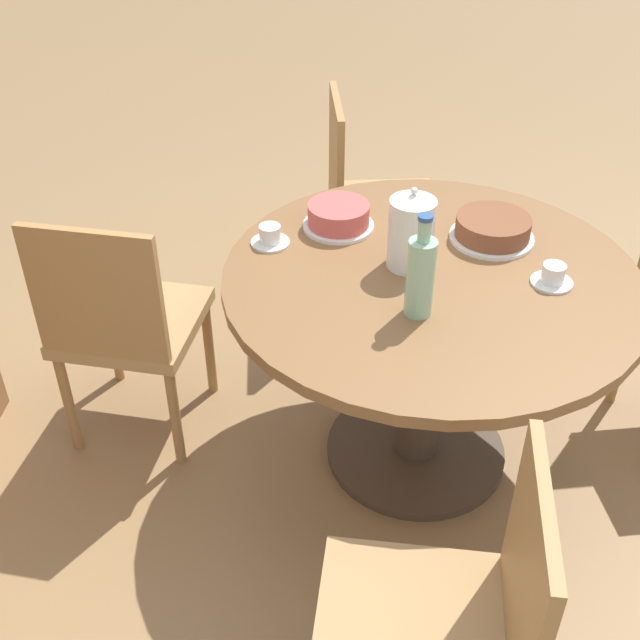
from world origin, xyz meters
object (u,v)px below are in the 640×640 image
(chair_c, at_px, (123,322))
(coffee_pot, at_px, (411,231))
(cup_a, at_px, (553,276))
(cake_second, at_px, (338,217))
(water_bottle, at_px, (420,275))
(cake_main, at_px, (493,229))
(cup_b, at_px, (270,237))
(chair_b, at_px, (370,198))
(chair_d, at_px, (447,624))

(chair_c, bearing_deg, coffee_pot, -173.41)
(cup_a, bearing_deg, cake_second, 64.69)
(water_bottle, distance_m, cake_main, 0.46)
(cup_b, bearing_deg, cake_second, -61.80)
(cake_main, relative_size, cup_a, 2.17)
(cup_b, bearing_deg, coffee_pot, -103.47)
(coffee_pot, relative_size, cup_a, 2.10)
(chair_b, xyz_separation_m, chair_d, (-1.85, -0.15, 0.00))
(chair_d, height_order, water_bottle, water_bottle)
(chair_c, height_order, cup_a, chair_c)
(chair_b, relative_size, coffee_pot, 3.52)
(coffee_pot, xyz_separation_m, cup_b, (0.10, 0.41, -0.09))
(chair_b, bearing_deg, chair_d, 178.43)
(water_bottle, xyz_separation_m, cup_b, (0.33, 0.42, -0.09))
(cup_a, bearing_deg, chair_c, 85.47)
(chair_c, bearing_deg, cake_second, -156.51)
(chair_b, bearing_deg, cup_b, 152.10)
(coffee_pot, height_order, cake_main, coffee_pot)
(chair_b, relative_size, cake_main, 3.41)
(cake_second, bearing_deg, chair_b, -9.14)
(chair_c, xyz_separation_m, cake_second, (0.18, -0.66, 0.29))
(coffee_pot, bearing_deg, chair_b, 6.50)
(coffee_pot, relative_size, cup_b, 2.10)
(cake_second, bearing_deg, chair_d, -167.56)
(cake_main, xyz_separation_m, cake_second, (0.05, 0.46, 0.00))
(water_bottle, height_order, cup_a, water_bottle)
(coffee_pot, xyz_separation_m, cake_main, (0.15, -0.25, -0.08))
(chair_b, distance_m, cake_main, 0.85)
(chair_d, height_order, cake_second, chair_d)
(cake_second, xyz_separation_m, cup_a, (-0.28, -0.60, -0.01))
(cake_main, bearing_deg, chair_c, 96.80)
(cake_second, bearing_deg, water_bottle, -153.28)
(chair_c, height_order, cake_main, chair_c)
(chair_d, xyz_separation_m, cake_main, (1.14, -0.20, 0.28))
(water_bottle, bearing_deg, coffee_pot, 3.16)
(chair_b, height_order, chair_d, same)
(coffee_pot, distance_m, cup_b, 0.43)
(water_bottle, bearing_deg, cake_second, 26.72)
(water_bottle, bearing_deg, cup_a, -67.69)
(cup_a, bearing_deg, chair_b, 27.22)
(coffee_pot, bearing_deg, chair_d, -176.83)
(chair_b, relative_size, cup_a, 7.40)
(chair_b, xyz_separation_m, cup_b, (-0.78, 0.31, 0.27))
(cake_main, height_order, cup_a, cake_main)
(chair_d, height_order, coffee_pot, coffee_pot)
(coffee_pot, bearing_deg, cake_main, -58.59)
(chair_c, height_order, cake_second, chair_c)
(water_bottle, relative_size, cup_b, 2.48)
(water_bottle, bearing_deg, chair_b, 5.80)
(chair_d, bearing_deg, cup_b, -152.39)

